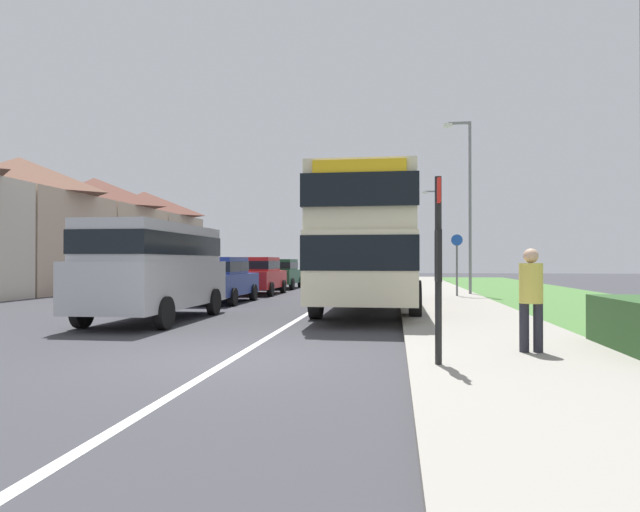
# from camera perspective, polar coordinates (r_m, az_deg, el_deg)

# --- Properties ---
(ground_plane) EXTENTS (120.00, 120.00, 0.00)m
(ground_plane) POSITION_cam_1_polar(r_m,az_deg,el_deg) (8.58, -8.92, -10.46)
(ground_plane) COLOR #38383D
(lane_marking_centre) EXTENTS (0.14, 60.00, 0.01)m
(lane_marking_centre) POSITION_cam_1_polar(r_m,az_deg,el_deg) (16.35, -0.78, -5.71)
(lane_marking_centre) COLOR silver
(lane_marking_centre) RESTS_ON ground_plane
(pavement_near_side) EXTENTS (3.20, 68.00, 0.12)m
(pavement_near_side) POSITION_cam_1_polar(r_m,az_deg,el_deg) (14.28, 14.98, -6.22)
(pavement_near_side) COLOR gray
(pavement_near_side) RESTS_ON ground_plane
(double_decker_bus) EXTENTS (2.80, 10.36, 3.70)m
(double_decker_bus) POSITION_cam_1_polar(r_m,az_deg,el_deg) (16.73, 5.23, 1.74)
(double_decker_bus) COLOR beige
(double_decker_bus) RESTS_ON ground_plane
(parked_van_silver) EXTENTS (2.11, 5.22, 2.38)m
(parked_van_silver) POSITION_cam_1_polar(r_m,az_deg,el_deg) (14.13, -16.81, -0.81)
(parked_van_silver) COLOR #B7B7BC
(parked_van_silver) RESTS_ON ground_plane
(parked_car_blue) EXTENTS (1.92, 4.19, 1.61)m
(parked_car_blue) POSITION_cam_1_polar(r_m,az_deg,el_deg) (19.61, -10.44, -2.24)
(parked_car_blue) COLOR navy
(parked_car_blue) RESTS_ON ground_plane
(parked_car_red) EXTENTS (1.96, 4.12, 1.65)m
(parked_car_red) POSITION_cam_1_polar(r_m,az_deg,el_deg) (24.28, -6.56, -1.88)
(parked_car_red) COLOR #B21E1E
(parked_car_red) RESTS_ON ground_plane
(parked_car_dark_green) EXTENTS (1.91, 4.06, 1.58)m
(parked_car_dark_green) POSITION_cam_1_polar(r_m,az_deg,el_deg) (29.33, -4.16, -1.71)
(parked_car_dark_green) COLOR #19472D
(parked_car_dark_green) RESTS_ON ground_plane
(pedestrian_at_stop) EXTENTS (0.34, 0.34, 1.67)m
(pedestrian_at_stop) POSITION_cam_1_polar(r_m,az_deg,el_deg) (8.77, 21.13, -3.80)
(pedestrian_at_stop) COLOR #23232D
(pedestrian_at_stop) RESTS_ON ground_plane
(bus_stop_sign) EXTENTS (0.09, 0.52, 2.60)m
(bus_stop_sign) POSITION_cam_1_polar(r_m,az_deg,el_deg) (7.39, 12.22, -0.06)
(bus_stop_sign) COLOR black
(bus_stop_sign) RESTS_ON ground_plane
(cycle_route_sign) EXTENTS (0.44, 0.08, 2.52)m
(cycle_route_sign) POSITION_cam_1_polar(r_m,az_deg,el_deg) (21.98, 14.08, -0.65)
(cycle_route_sign) COLOR slate
(cycle_route_sign) RESTS_ON ground_plane
(street_lamp_near) EXTENTS (1.14, 0.20, 8.46)m
(street_lamp_near) POSITION_cam_1_polar(r_m,az_deg,el_deg) (8.70, 30.13, 21.90)
(street_lamp_near) COLOR slate
(street_lamp_near) RESTS_ON ground_plane
(street_lamp_mid) EXTENTS (1.14, 0.20, 7.30)m
(street_lamp_mid) POSITION_cam_1_polar(r_m,az_deg,el_deg) (23.71, 15.11, 6.07)
(street_lamp_mid) COLOR slate
(street_lamp_mid) RESTS_ON ground_plane
(street_lamp_far) EXTENTS (1.14, 0.20, 6.53)m
(street_lamp_far) POSITION_cam_1_polar(r_m,az_deg,el_deg) (40.07, 12.01, 2.81)
(street_lamp_far) COLOR slate
(street_lamp_far) RESTS_ON ground_plane
(house_terrace_far_side) EXTENTS (6.34, 25.45, 6.33)m
(house_terrace_far_side) POSITION_cam_1_polar(r_m,az_deg,el_deg) (31.70, -25.43, 2.57)
(house_terrace_far_side) COLOR beige
(house_terrace_far_side) RESTS_ON ground_plane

